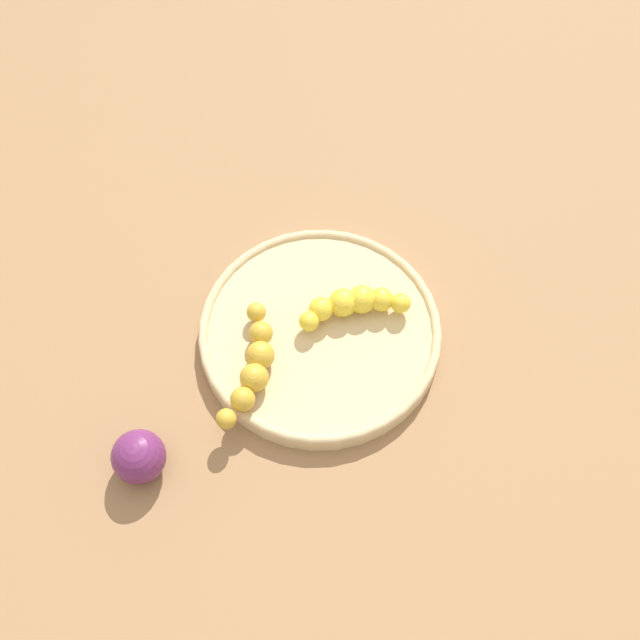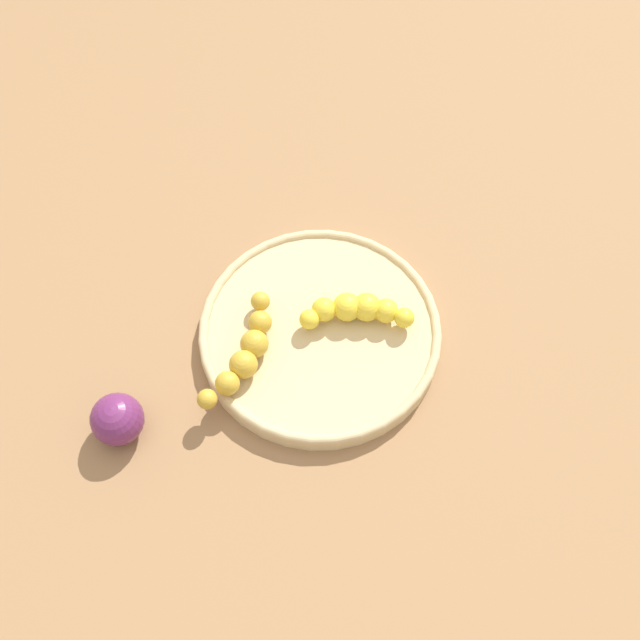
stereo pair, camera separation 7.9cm
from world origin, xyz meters
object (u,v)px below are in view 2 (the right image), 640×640
Objects in this scene: banana_yellow at (357,310)px; plum_purple at (117,419)px; fruit_bowl at (320,332)px; banana_spotted at (245,352)px.

banana_yellow is 2.20× the size of plum_purple.
fruit_bowl is at bearing 110.33° from banana_yellow.
banana_spotted is 2.68× the size of plum_purple.
banana_yellow is at bearing 35.65° from fruit_bowl.
banana_yellow reaches higher than fruit_bowl.
plum_purple reaches higher than fruit_bowl.
plum_purple is at bearing -127.16° from banana_spotted.
banana_yellow is at bearing 46.57° from banana_spotted.
fruit_bowl is 2.21× the size of banana_yellow.
banana_spotted reaches higher than fruit_bowl.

